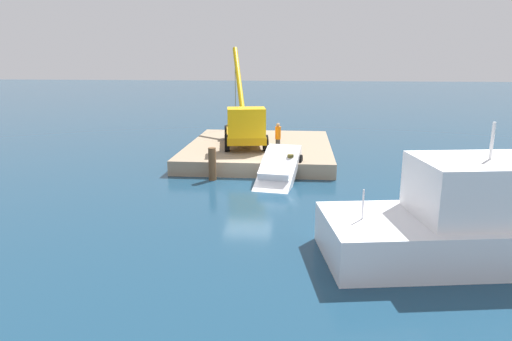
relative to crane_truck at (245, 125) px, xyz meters
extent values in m
plane|color=navy|center=(5.96, 0.85, -2.22)|extent=(200.00, 200.00, 0.00)
cube|color=gray|center=(-0.98, 0.85, -1.80)|extent=(11.37, 9.35, 0.85)
cube|color=orange|center=(-0.53, -0.07, -0.64)|extent=(6.16, 3.26, 0.45)
cube|color=yellow|center=(1.55, 0.26, 0.44)|extent=(1.98, 2.50, 1.71)
cylinder|color=black|center=(1.31, 1.42, -0.87)|extent=(1.03, 0.45, 1.00)
cylinder|color=black|center=(1.68, -0.91, -0.87)|extent=(1.03, 0.45, 1.00)
cylinder|color=black|center=(-2.74, 0.77, -0.87)|extent=(1.03, 0.45, 1.00)
cylinder|color=black|center=(-2.37, -1.56, -0.87)|extent=(1.03, 0.45, 1.00)
cylinder|color=#E5B20C|center=(-4.96, -1.00, 2.42)|extent=(5.71, 1.71, 5.15)
cube|color=#E5B20C|center=(-2.26, -0.35, -0.17)|extent=(1.00, 1.00, 0.50)
cylinder|color=#4C4C19|center=(-7.66, -1.65, 1.81)|extent=(0.04, 0.04, 6.10)
cylinder|color=#3C3C3C|center=(1.39, 2.19, -0.98)|extent=(0.28, 0.28, 0.77)
cylinder|color=orange|center=(1.39, 2.19, -0.22)|extent=(0.34, 0.34, 0.77)
sphere|color=tan|center=(1.39, 2.19, 0.28)|extent=(0.22, 0.22, 0.22)
cube|color=silver|center=(5.46, 2.38, -1.68)|extent=(4.61, 2.54, 2.33)
cube|color=silver|center=(5.45, 2.38, -1.14)|extent=(2.72, 2.01, 1.40)
cylinder|color=black|center=(6.93, 3.06, -2.57)|extent=(0.87, 0.36, 0.84)
cylinder|color=black|center=(6.63, 1.25, -2.57)|extent=(0.87, 0.36, 0.84)
cylinder|color=black|center=(4.07, 3.55, -1.29)|extent=(0.87, 0.36, 0.84)
cylinder|color=black|center=(3.77, 1.73, -1.29)|extent=(0.87, 0.36, 0.84)
cube|color=white|center=(14.00, 10.13, -1.85)|extent=(5.58, 12.04, 2.12)
cube|color=white|center=(14.09, 9.55, 0.18)|extent=(3.71, 4.94, 1.93)
cylinder|color=white|center=(14.09, 9.55, 1.74)|extent=(0.10, 0.10, 1.20)
cylinder|color=silver|center=(14.73, 5.55, -0.29)|extent=(0.06, 0.06, 1.00)
cylinder|color=brown|center=(5.25, -1.17, -1.33)|extent=(0.41, 0.41, 1.78)
cylinder|color=brown|center=(5.33, 3.04, -1.47)|extent=(0.33, 0.33, 1.51)
camera|label=1|loc=(29.11, 3.42, 4.39)|focal=32.34mm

